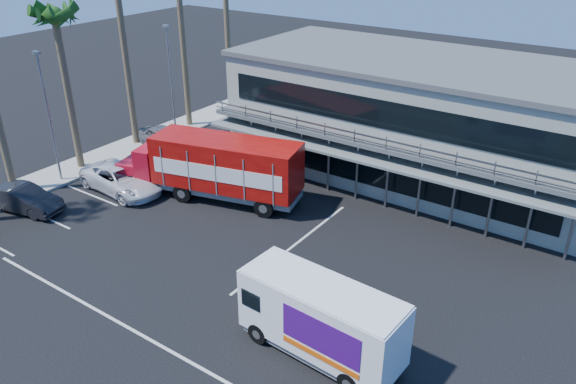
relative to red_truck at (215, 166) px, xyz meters
The scene contains 12 objects.
ground 7.06m from the red_truck, 45.46° to the right, with size 120.00×120.00×0.00m, color black.
building 12.84m from the red_truck, 52.60° to the left, with size 22.40×12.00×7.30m.
curb_strip 10.51m from the red_truck, behind, with size 3.00×32.00×0.16m, color #A5A399.
palm_c 12.56m from the red_truck, 169.87° to the right, with size 2.80×2.80×10.75m.
light_pole_near 10.49m from the red_truck, 158.04° to the right, with size 0.50×0.25×8.09m.
light_pole_far 11.57m from the red_truck, 146.83° to the left, with size 0.50×0.25×8.09m.
red_truck is the anchor object (origin of this frame).
white_van 14.13m from the red_truck, 32.70° to the right, with size 6.45×2.54×3.09m.
parked_car_b 10.75m from the red_truck, 136.69° to the right, with size 1.56×4.48×1.48m, color black.
parked_car_c 5.94m from the red_truck, 154.36° to the right, with size 2.62×5.69×1.58m, color white.
parked_car_d 5.68m from the red_truck, 149.68° to the left, with size 1.96×4.81×1.40m, color #282E35.
parked_car_e 8.62m from the red_truck, 155.38° to the left, with size 1.96×4.88×1.66m, color slate.
Camera 1 is at (15.49, -17.01, 15.10)m, focal length 35.00 mm.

